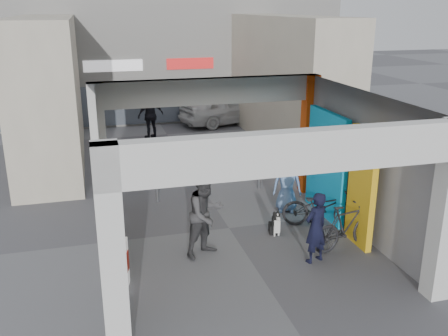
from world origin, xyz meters
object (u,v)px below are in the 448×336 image
object	(u,v)px
produce_stand	(130,157)
bicycle_front	(321,207)
man_crates	(151,115)
white_van	(226,108)
cafe_set	(149,162)
man_with_dog	(316,228)
border_collie	(275,224)
man_back_turned	(206,214)
man_elderly	(287,184)
bicycle_rear	(347,227)

from	to	relation	value
produce_stand	bicycle_front	bearing A→B (deg)	-56.21
man_crates	white_van	size ratio (longest dim) A/B	0.45
cafe_set	man_with_dog	xyz separation A→B (m)	(2.71, -7.34, 0.52)
border_collie	bicycle_front	xyz separation A→B (m)	(1.30, 0.16, 0.26)
cafe_set	man_back_turned	distance (m)	6.45
man_crates	bicycle_front	xyz separation A→B (m)	(3.03, -9.91, -0.49)
man_elderly	bicycle_rear	xyz separation A→B (m)	(0.47, -2.46, -0.23)
bicycle_front	man_crates	bearing A→B (deg)	34.93
border_collie	man_back_turned	size ratio (longest dim) A/B	0.33
cafe_set	man_crates	size ratio (longest dim) A/B	0.67
man_with_dog	border_collie	bearing A→B (deg)	-96.61
man_elderly	bicycle_front	xyz separation A→B (m)	(0.47, -1.15, -0.26)
cafe_set	man_back_turned	bearing A→B (deg)	-85.54
man_with_dog	bicycle_rear	distance (m)	1.06
cafe_set	produce_stand	world-z (taller)	cafe_set
produce_stand	border_collie	xyz separation A→B (m)	(2.94, -6.50, -0.05)
man_with_dog	bicycle_rear	world-z (taller)	man_with_dog
bicycle_rear	man_with_dog	bearing A→B (deg)	99.18
produce_stand	bicycle_front	size ratio (longest dim) A/B	0.59
border_collie	white_van	xyz separation A→B (m)	(2.07, 11.95, 0.51)
cafe_set	produce_stand	bearing A→B (deg)	130.20
man_crates	bicycle_front	world-z (taller)	man_crates
border_collie	man_elderly	xyz separation A→B (m)	(0.83, 1.32, 0.52)
white_van	produce_stand	bearing A→B (deg)	122.13
man_elderly	man_crates	distance (m)	9.13
man_with_dog	man_elderly	bearing A→B (deg)	-119.13
man_crates	produce_stand	bearing A→B (deg)	49.30
man_elderly	bicycle_front	size ratio (longest dim) A/B	0.79
man_elderly	bicycle_front	world-z (taller)	man_elderly
man_with_dog	bicycle_front	bearing A→B (deg)	-139.19
man_elderly	bicycle_rear	world-z (taller)	man_elderly
cafe_set	bicycle_rear	bearing A→B (deg)	-62.24
man_elderly	white_van	xyz separation A→B (m)	(1.25, 10.64, -0.02)
man_elderly	bicycle_front	distance (m)	1.27
man_with_dog	bicycle_rear	xyz separation A→B (m)	(0.96, 0.37, -0.26)
cafe_set	border_collie	distance (m)	6.29
produce_stand	border_collie	world-z (taller)	produce_stand
man_elderly	white_van	world-z (taller)	man_elderly
man_crates	man_back_turned	bearing A→B (deg)	67.22
cafe_set	produce_stand	distance (m)	0.88
border_collie	man_back_turned	distance (m)	2.08
bicycle_front	border_collie	bearing A→B (deg)	115.00
produce_stand	man_elderly	distance (m)	6.43
bicycle_rear	man_crates	bearing A→B (deg)	3.26
man_elderly	bicycle_rear	size ratio (longest dim) A/B	0.85
cafe_set	man_elderly	bearing A→B (deg)	-54.69
border_collie	bicycle_rear	bearing A→B (deg)	-27.51
border_collie	man_back_turned	xyz separation A→B (m)	(-1.87, -0.57, 0.73)
man_crates	white_van	distance (m)	4.25
white_van	bicycle_front	bearing A→B (deg)	160.98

